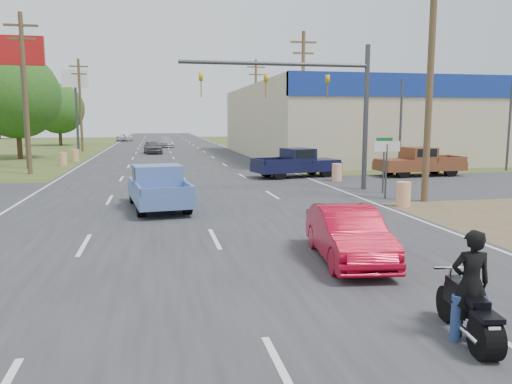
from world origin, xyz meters
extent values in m
plane|color=#414F1F|center=(0.00, 0.00, 0.00)|extent=(200.00, 200.00, 0.00)
cube|color=#2D2D30|center=(0.00, 40.00, 0.01)|extent=(15.00, 180.00, 0.02)
cube|color=#2D2D30|center=(0.00, 18.00, 0.01)|extent=(120.00, 10.00, 0.02)
cube|color=brown|center=(11.00, 10.00, 0.01)|extent=(8.00, 18.00, 0.01)
cube|color=#B7A88C|center=(32.00, 40.00, 3.30)|extent=(50.00, 28.00, 6.60)
cylinder|color=#4C3823|center=(9.50, 13.00, 5.00)|extent=(0.28, 0.28, 10.00)
cylinder|color=#4C3823|center=(9.50, 31.00, 5.00)|extent=(0.28, 0.28, 10.00)
cube|color=#4C3823|center=(9.50, 31.00, 9.20)|extent=(2.00, 0.14, 0.14)
cube|color=#4C3823|center=(9.50, 31.00, 8.40)|extent=(1.60, 0.14, 0.14)
cylinder|color=#4C3823|center=(9.50, 49.00, 5.00)|extent=(0.28, 0.28, 10.00)
cube|color=#4C3823|center=(9.50, 49.00, 9.20)|extent=(2.00, 0.14, 0.14)
cube|color=#4C3823|center=(9.50, 49.00, 8.40)|extent=(1.60, 0.14, 0.14)
cylinder|color=#4C3823|center=(-9.50, 28.00, 5.00)|extent=(0.28, 0.28, 10.00)
cube|color=#4C3823|center=(-9.50, 28.00, 9.20)|extent=(2.00, 0.14, 0.14)
cube|color=#4C3823|center=(-9.50, 28.00, 8.40)|extent=(1.60, 0.14, 0.14)
cylinder|color=#4C3823|center=(-9.50, 52.00, 5.00)|extent=(0.28, 0.28, 10.00)
cube|color=#4C3823|center=(-9.50, 52.00, 9.20)|extent=(2.00, 0.14, 0.14)
cube|color=#4C3823|center=(-9.50, 52.00, 8.40)|extent=(1.60, 0.14, 0.14)
cylinder|color=#422D19|center=(-13.50, 42.00, 1.62)|extent=(0.44, 0.44, 3.24)
sphere|color=#264E16|center=(-13.50, 42.00, 5.58)|extent=(7.56, 7.56, 7.56)
cylinder|color=#422D19|center=(-14.20, 66.00, 1.44)|extent=(0.44, 0.44, 2.88)
sphere|color=#264E16|center=(-14.20, 66.00, 4.96)|extent=(6.72, 6.72, 6.72)
cylinder|color=#422D19|center=(55.00, 70.00, 1.80)|extent=(0.44, 0.44, 3.60)
sphere|color=#264E16|center=(55.00, 70.00, 6.20)|extent=(8.40, 8.40, 8.40)
cylinder|color=#422D19|center=(30.00, 95.00, 1.71)|extent=(0.44, 0.44, 3.42)
sphere|color=#264E16|center=(30.00, 95.00, 5.89)|extent=(7.98, 7.98, 7.98)
cylinder|color=orange|center=(8.00, 12.00, 0.50)|extent=(0.56, 0.56, 1.00)
cylinder|color=orange|center=(8.40, 20.50, 0.50)|extent=(0.56, 0.56, 1.00)
cylinder|color=orange|center=(-8.50, 34.00, 0.50)|extent=(0.56, 0.56, 1.00)
cylinder|color=orange|center=(-8.20, 38.00, 0.50)|extent=(0.56, 0.56, 1.00)
cylinder|color=#3F3F44|center=(-10.50, 32.00, 4.50)|extent=(0.30, 0.30, 9.00)
cube|color=#B21414|center=(-10.50, 32.00, 8.20)|extent=(3.00, 0.35, 2.00)
cylinder|color=#3F3F44|center=(-10.50, 56.00, 4.50)|extent=(0.30, 0.30, 9.00)
cube|color=white|center=(-10.50, 56.00, 8.20)|extent=(3.00, 0.35, 2.00)
cylinder|color=#3F3F44|center=(8.20, 14.00, 1.20)|extent=(0.08, 0.08, 2.40)
cube|color=white|center=(8.20, 14.00, 2.30)|extent=(1.20, 0.05, 0.45)
cylinder|color=#3F3F44|center=(8.80, 15.50, 1.20)|extent=(0.08, 0.08, 2.40)
cube|color=#0C591E|center=(8.80, 15.50, 2.50)|extent=(0.80, 0.04, 0.22)
cylinder|color=#3F3F44|center=(8.50, 17.00, 3.50)|extent=(0.24, 0.24, 7.00)
cylinder|color=#3F3F44|center=(4.00, 17.00, 6.00)|extent=(9.00, 0.18, 0.18)
imported|color=gold|center=(6.50, 17.00, 5.55)|extent=(0.18, 0.40, 1.10)
imported|color=gold|center=(3.50, 17.00, 5.55)|extent=(0.18, 0.40, 1.10)
imported|color=gold|center=(0.50, 17.00, 5.55)|extent=(0.18, 0.40, 1.10)
imported|color=#AA071F|center=(2.92, 5.12, 0.66)|extent=(1.84, 4.11, 1.31)
cylinder|color=black|center=(2.96, -0.03, 0.31)|extent=(0.40, 0.66, 0.62)
cylinder|color=black|center=(3.18, 1.32, 0.31)|extent=(0.21, 0.63, 0.62)
cube|color=black|center=(3.08, 0.67, 0.58)|extent=(0.39, 1.15, 0.28)
cube|color=black|center=(3.11, 0.90, 0.77)|extent=(0.32, 0.55, 0.21)
cube|color=black|center=(3.03, 0.39, 0.73)|extent=(0.36, 0.56, 0.09)
cylinder|color=white|center=(3.16, 1.18, 0.99)|extent=(0.61, 0.14, 0.05)
cube|color=white|center=(2.93, -0.23, 0.52)|extent=(0.17, 0.05, 0.11)
imported|color=black|center=(3.05, 0.52, 0.84)|extent=(0.67, 0.50, 1.68)
cylinder|color=black|center=(-2.54, 14.91, 0.39)|extent=(0.39, 0.81, 0.78)
cylinder|color=black|center=(-0.91, 15.11, 0.39)|extent=(0.39, 0.81, 0.78)
cylinder|color=black|center=(-2.16, 11.87, 0.39)|extent=(0.39, 0.81, 0.78)
cylinder|color=black|center=(-0.53, 12.08, 0.39)|extent=(0.39, 0.81, 0.78)
cube|color=#5576B7|center=(-1.53, 13.49, 0.61)|extent=(2.58, 5.30, 0.51)
cube|color=#5576B7|center=(-1.72, 15.01, 0.93)|extent=(2.09, 2.15, 0.18)
cube|color=#5576B7|center=(-1.55, 13.60, 1.27)|extent=(1.98, 1.74, 0.83)
cube|color=black|center=(-1.55, 13.60, 1.42)|extent=(1.98, 1.44, 0.44)
cube|color=#5576B7|center=(-1.22, 11.02, 1.00)|extent=(1.80, 0.30, 0.29)
cylinder|color=black|center=(8.06, 24.06, 0.40)|extent=(0.85, 0.47, 0.81)
cylinder|color=black|center=(8.43, 22.41, 0.40)|extent=(0.85, 0.47, 0.81)
cylinder|color=black|center=(4.99, 23.37, 0.40)|extent=(0.85, 0.47, 0.81)
cylinder|color=black|center=(5.36, 21.71, 0.40)|extent=(0.85, 0.47, 0.81)
cube|color=black|center=(6.71, 22.89, 0.63)|extent=(5.56, 3.12, 0.52)
cube|color=black|center=(8.25, 23.23, 0.96)|extent=(2.37, 2.31, 0.18)
cube|color=black|center=(6.81, 22.91, 1.31)|extent=(1.94, 2.16, 0.86)
cube|color=black|center=(6.81, 22.91, 1.46)|extent=(1.64, 2.13, 0.45)
cube|color=black|center=(4.20, 22.32, 1.03)|extent=(0.49, 1.83, 0.30)
cylinder|color=black|center=(12.76, 21.07, 0.41)|extent=(0.84, 0.34, 0.82)
cylinder|color=black|center=(12.69, 22.80, 0.41)|extent=(0.84, 0.34, 0.82)
cylinder|color=black|center=(15.97, 21.20, 0.41)|extent=(0.84, 0.34, 0.82)
cylinder|color=black|center=(15.90, 22.93, 0.41)|extent=(0.84, 0.34, 0.82)
cube|color=brown|center=(14.33, 22.00, 0.64)|extent=(5.43, 2.27, 0.54)
cube|color=brown|center=(12.73, 21.94, 0.98)|extent=(2.11, 2.04, 0.19)
cube|color=brown|center=(14.23, 22.00, 1.34)|extent=(1.68, 1.96, 0.88)
cube|color=black|center=(14.23, 22.00, 1.49)|extent=(1.36, 1.99, 0.46)
cube|color=brown|center=(16.96, 22.10, 1.05)|extent=(0.16, 1.90, 0.31)
imported|color=#515055|center=(-1.85, 46.42, 0.68)|extent=(2.09, 4.14, 1.35)
imported|color=#ACABB0|center=(-0.25, 58.75, 0.68)|extent=(2.01, 4.70, 1.35)
imported|color=white|center=(-6.50, 79.38, 0.61)|extent=(2.69, 4.65, 1.22)
camera|label=1|loc=(-1.61, -6.01, 3.41)|focal=35.00mm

